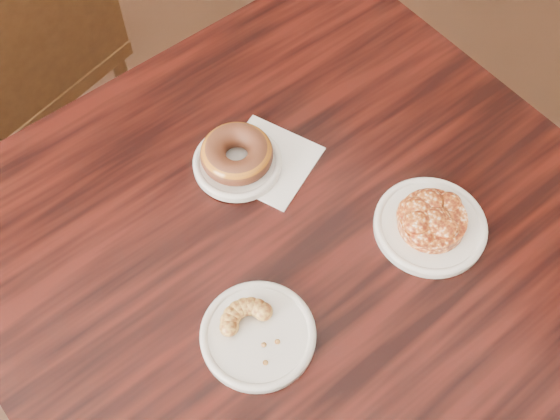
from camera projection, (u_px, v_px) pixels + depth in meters
room_walls at (139, 21)px, 0.44m from camera, size 5.02×5.02×2.80m
cafe_table at (303, 336)px, 1.41m from camera, size 1.02×1.02×0.75m
napkin at (268, 161)px, 1.17m from camera, size 0.19×0.19×0.00m
plate_donut at (238, 163)px, 1.16m from camera, size 0.15×0.15×0.01m
plate_cruller at (258, 335)px, 1.01m from camera, size 0.17×0.17×0.01m
plate_fritter at (430, 226)px, 1.10m from camera, size 0.18×0.18×0.01m
glazed_donut at (237, 154)px, 1.14m from camera, size 0.12×0.12×0.04m
apple_fritter at (433, 219)px, 1.08m from camera, size 0.15×0.15×0.03m
cruller_fragment at (258, 331)px, 0.99m from camera, size 0.10×0.10×0.03m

